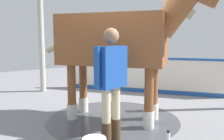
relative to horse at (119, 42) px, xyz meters
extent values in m
cube|color=gray|center=(0.11, 0.29, -1.50)|extent=(16.00, 16.00, 0.02)
cylinder|color=#42444C|center=(-0.07, 0.10, -1.49)|extent=(2.55, 2.55, 0.00)
cube|color=silver|center=(1.98, 1.48, -1.01)|extent=(2.63, 3.84, 0.96)
cube|color=#1E4C99|center=(1.98, 1.48, -0.50)|extent=(2.65, 3.85, 0.06)
cube|color=#1E4C99|center=(1.98, 1.48, -1.43)|extent=(2.63, 3.84, 0.12)
cylinder|color=#B7B2A8|center=(-0.19, 3.31, -0.17)|extent=(0.16, 0.16, 2.65)
cube|color=brown|center=(-0.07, 0.10, 0.03)|extent=(1.85, 2.12, 0.92)
cylinder|color=brown|center=(0.56, -0.37, -0.96)|extent=(0.16, 0.16, 1.07)
cylinder|color=silver|center=(0.56, -0.37, -1.34)|extent=(0.20, 0.20, 0.30)
cylinder|color=brown|center=(0.14, -0.66, -0.96)|extent=(0.16, 0.16, 1.07)
cylinder|color=silver|center=(0.14, -0.66, -1.34)|extent=(0.20, 0.20, 0.30)
cylinder|color=brown|center=(-0.27, 0.85, -0.96)|extent=(0.16, 0.16, 1.07)
cylinder|color=silver|center=(-0.27, 0.85, -1.34)|extent=(0.20, 0.20, 0.30)
cylinder|color=brown|center=(-0.69, 0.57, -0.96)|extent=(0.16, 0.16, 1.07)
cylinder|color=silver|center=(-0.69, 0.57, -1.34)|extent=(0.20, 0.20, 0.30)
cylinder|color=brown|center=(0.55, -0.82, 0.50)|extent=(0.79, 0.89, 0.89)
cube|color=#C6B793|center=(0.55, -0.82, 0.63)|extent=(0.43, 0.60, 0.55)
cylinder|color=#C6B793|center=(-0.67, 0.98, -0.07)|extent=(0.49, 0.65, 0.35)
cylinder|color=#47331E|center=(-0.83, -0.75, -1.32)|extent=(0.15, 0.15, 0.34)
cylinder|color=#C6B793|center=(-0.83, -0.75, -0.90)|extent=(0.13, 0.13, 0.51)
cylinder|color=#47331E|center=(-0.61, -0.70, -1.32)|extent=(0.15, 0.15, 0.34)
cylinder|color=#C6B793|center=(-0.61, -0.70, -0.90)|extent=(0.13, 0.13, 0.51)
cube|color=#19479E|center=(-0.72, -0.72, -0.35)|extent=(0.53, 0.32, 0.60)
cylinder|color=#19479E|center=(-1.01, -0.79, -0.34)|extent=(0.09, 0.09, 0.57)
cylinder|color=#19479E|center=(-0.43, -0.66, -0.34)|extent=(0.09, 0.09, 0.57)
sphere|color=#936B4C|center=(-0.72, -0.72, 0.09)|extent=(0.23, 0.23, 0.23)
cylinder|color=white|center=(-1.22, -1.02, -1.21)|extent=(0.31, 0.31, 0.03)
cylinder|color=white|center=(-0.07, -1.26, -1.41)|extent=(0.06, 0.06, 0.16)
cylinder|color=black|center=(-0.07, -1.26, -1.31)|extent=(0.04, 0.04, 0.04)
camera|label=1|loc=(-2.81, -3.48, 0.06)|focal=38.71mm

